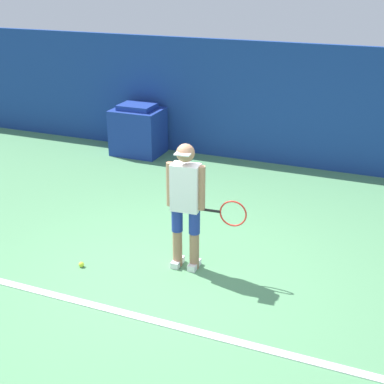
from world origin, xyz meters
The scene contains 6 objects.
ground_plane centered at (0.00, 0.00, 0.00)m, with size 24.00×24.00×0.00m, color #518C5B.
back_wall centered at (0.00, 4.45, 1.13)m, with size 24.00×0.10×2.27m.
court_baseline centered at (0.00, -0.93, 0.01)m, with size 21.60×0.10×0.01m.
tennis_player centered at (0.13, 0.25, 0.90)m, with size 0.99×0.29×1.62m.
tennis_ball centered at (-1.11, -0.27, 0.03)m, with size 0.07×0.07×0.07m.
covered_chair centered at (-2.49, 3.97, 0.48)m, with size 0.96×0.76×1.01m.
Camera 1 is at (2.39, -5.15, 3.50)m, focal length 50.00 mm.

